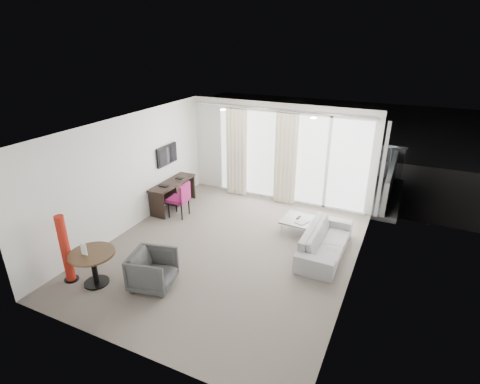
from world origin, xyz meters
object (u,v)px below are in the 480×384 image
at_px(desk, 173,195).
at_px(sofa, 325,242).
at_px(desk_chair, 178,200).
at_px(tub_armchair, 153,270).
at_px(rattan_chair_b, 365,177).
at_px(round_table, 94,268).
at_px(rattan_chair_a, 329,181).
at_px(coffee_table, 298,225).
at_px(red_lamp, 65,249).

bearing_deg(desk, sofa, -7.82).
distance_m(desk, sofa, 4.14).
distance_m(desk_chair, tub_armchair, 2.81).
xyz_separation_m(tub_armchair, sofa, (2.51, 2.37, -0.05)).
distance_m(desk_chair, sofa, 3.69).
bearing_deg(sofa, rattan_chair_b, -3.48).
bearing_deg(desk, round_table, -79.84).
xyz_separation_m(rattan_chair_a, rattan_chair_b, (0.87, 0.68, 0.05)).
bearing_deg(sofa, rattan_chair_a, 11.83).
relative_size(round_table, coffee_table, 1.12).
bearing_deg(rattan_chair_a, coffee_table, -77.72).
bearing_deg(rattan_chair_a, rattan_chair_b, 52.82).
distance_m(red_lamp, coffee_table, 4.83).
height_order(rattan_chair_a, rattan_chair_b, rattan_chair_b).
distance_m(coffee_table, rattan_chair_b, 3.26).
bearing_deg(rattan_chair_a, tub_armchair, -93.87).
distance_m(red_lamp, rattan_chair_a, 6.85).
height_order(desk, tub_armchair, desk).
relative_size(desk, coffee_table, 2.07).
distance_m(round_table, coffee_table, 4.39).
bearing_deg(sofa, round_table, 128.15).
bearing_deg(tub_armchair, rattan_chair_b, -37.06).
height_order(desk, round_table, desk).
bearing_deg(red_lamp, rattan_chair_b, 57.42).
distance_m(red_lamp, tub_armchair, 1.61).
xyz_separation_m(desk, sofa, (4.10, -0.56, -0.06)).
height_order(desk, rattan_chair_a, rattan_chair_a).
relative_size(round_table, tub_armchair, 1.08).
bearing_deg(tub_armchair, coffee_table, -42.94).
height_order(red_lamp, rattan_chair_b, red_lamp).
bearing_deg(tub_armchair, desk_chair, 11.62).
bearing_deg(desk, rattan_chair_b, 36.40).
bearing_deg(desk, desk_chair, -42.08).
distance_m(round_table, rattan_chair_b, 7.51).
bearing_deg(rattan_chair_b, red_lamp, -126.54).
bearing_deg(rattan_chair_b, round_table, -123.80).
bearing_deg(round_table, sofa, 38.15).
relative_size(tub_armchair, rattan_chair_a, 0.93).
distance_m(desk_chair, rattan_chair_b, 5.30).
distance_m(desk, coffee_table, 3.35).
bearing_deg(tub_armchair, sofa, -59.64).
distance_m(desk, red_lamp, 3.45).
distance_m(desk_chair, coffee_table, 2.97).
bearing_deg(desk_chair, red_lamp, -100.15).
relative_size(desk, rattan_chair_a, 1.86).
bearing_deg(desk_chair, rattan_chair_a, 39.66).
bearing_deg(rattan_chair_a, red_lamp, -104.41).
bearing_deg(red_lamp, sofa, 35.64).
xyz_separation_m(red_lamp, sofa, (4.01, 2.88, -0.37)).
distance_m(rattan_chair_a, rattan_chair_b, 1.11).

